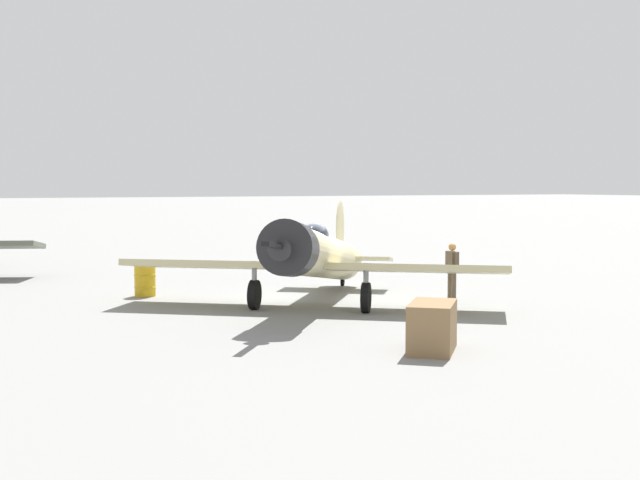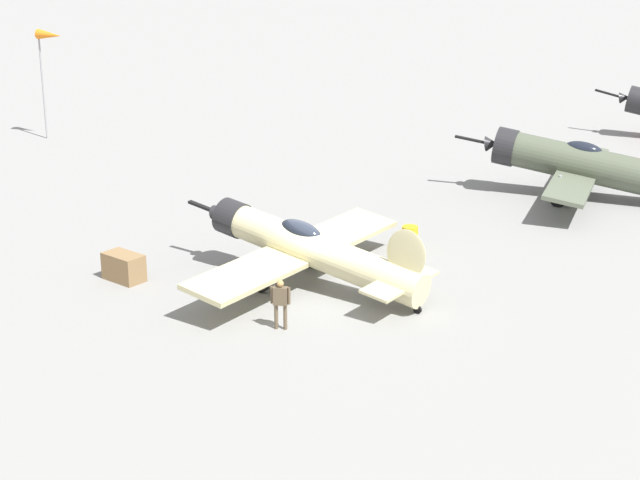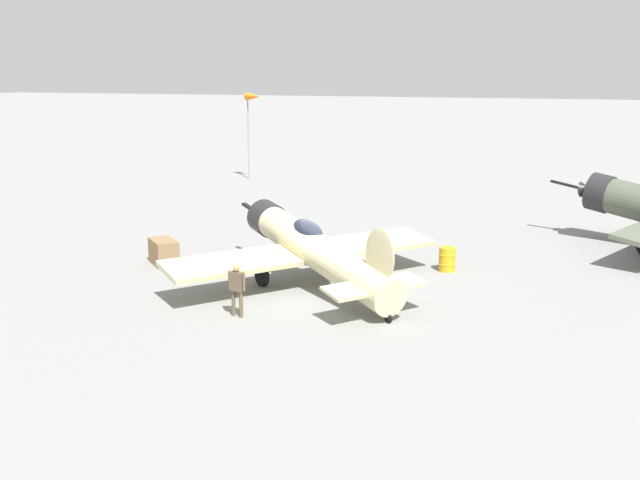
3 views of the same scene
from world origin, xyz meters
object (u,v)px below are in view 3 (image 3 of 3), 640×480
at_px(airplane_foreground, 313,249).
at_px(fuel_drum, 447,259).
at_px(ground_crew_mechanic, 237,285).
at_px(windsock_mast, 253,101).
at_px(equipment_crate, 164,252).

height_order(airplane_foreground, fuel_drum, airplane_foreground).
xyz_separation_m(ground_crew_mechanic, fuel_drum, (-7.65, 5.06, -0.55)).
distance_m(fuel_drum, windsock_mast, 26.53).
height_order(equipment_crate, windsock_mast, windsock_mast).
height_order(ground_crew_mechanic, windsock_mast, windsock_mast).
distance_m(ground_crew_mechanic, windsock_mast, 29.98).
bearing_deg(ground_crew_mechanic, airplane_foreground, 177.38).
relative_size(equipment_crate, fuel_drum, 1.81).
bearing_deg(windsock_mast, airplane_foreground, 30.44).
distance_m(equipment_crate, fuel_drum, 11.14).
height_order(airplane_foreground, windsock_mast, windsock_mast).
distance_m(ground_crew_mechanic, fuel_drum, 9.19).
height_order(airplane_foreground, ground_crew_mechanic, airplane_foreground).
distance_m(airplane_foreground, ground_crew_mechanic, 4.02).
xyz_separation_m(equipment_crate, fuel_drum, (-3.01, 10.72, -0.03)).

